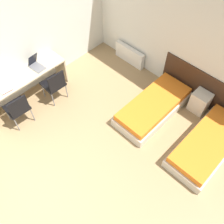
% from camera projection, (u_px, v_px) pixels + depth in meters
% --- Properties ---
extents(ground_plane, '(20.00, 20.00, 0.00)m').
position_uv_depth(ground_plane, '(20.00, 206.00, 4.52)').
color(ground_plane, '#9E7F56').
extents(wall_back, '(5.54, 0.05, 2.70)m').
position_uv_depth(wall_back, '(177.00, 36.00, 5.33)').
color(wall_back, silver).
rests_on(wall_back, ground_plane).
extents(wall_left, '(0.05, 5.36, 2.70)m').
position_uv_depth(wall_left, '(28.00, 36.00, 5.34)').
color(wall_left, silver).
rests_on(wall_left, ground_plane).
extents(headboard_panel, '(2.36, 0.03, 0.90)m').
position_uv_depth(headboard_panel, '(207.00, 92.00, 5.58)').
color(headboard_panel, '#382316').
rests_on(headboard_panel, ground_plane).
extents(bed_near_window, '(0.85, 1.90, 0.36)m').
position_uv_depth(bed_near_window, '(153.00, 107.00, 5.67)').
color(bed_near_window, beige).
rests_on(bed_near_window, ground_plane).
extents(bed_near_door, '(0.85, 1.90, 0.36)m').
position_uv_depth(bed_near_door, '(208.00, 144.00, 5.08)').
color(bed_near_door, beige).
rests_on(bed_near_door, ground_plane).
extents(nightstand, '(0.38, 0.34, 0.53)m').
position_uv_depth(nightstand, '(200.00, 102.00, 5.64)').
color(nightstand, beige).
rests_on(nightstand, ground_plane).
extents(radiator, '(0.91, 0.12, 0.46)m').
position_uv_depth(radiator, '(130.00, 55.00, 6.66)').
color(radiator, silver).
rests_on(radiator, ground_plane).
extents(desk, '(0.53, 2.05, 0.74)m').
position_uv_depth(desk, '(23.00, 82.00, 5.59)').
color(desk, '#C6B28E').
rests_on(desk, ground_plane).
extents(chair_near_laptop, '(0.47, 0.47, 0.89)m').
position_uv_depth(chair_near_laptop, '(54.00, 84.00, 5.65)').
color(chair_near_laptop, black).
rests_on(chair_near_laptop, ground_plane).
extents(chair_near_notebook, '(0.47, 0.47, 0.89)m').
position_uv_depth(chair_near_notebook, '(18.00, 108.00, 5.23)').
color(chair_near_notebook, black).
rests_on(chair_near_notebook, ground_plane).
extents(laptop, '(0.37, 0.26, 0.34)m').
position_uv_depth(laptop, '(36.00, 65.00, 5.59)').
color(laptop, slate).
rests_on(laptop, desk).
extents(open_notebook, '(0.32, 0.27, 0.02)m').
position_uv_depth(open_notebook, '(4.00, 88.00, 5.24)').
color(open_notebook, '#B21E1E').
rests_on(open_notebook, desk).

